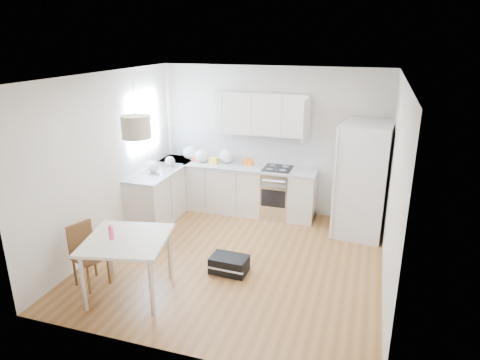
# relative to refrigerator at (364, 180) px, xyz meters

# --- Properties ---
(floor) EXTENTS (4.20, 4.20, 0.00)m
(floor) POSITION_rel_refrigerator_xyz_m (-1.71, -1.55, -0.94)
(floor) COLOR brown
(floor) RESTS_ON ground
(ceiling) EXTENTS (4.20, 4.20, 0.00)m
(ceiling) POSITION_rel_refrigerator_xyz_m (-1.71, -1.55, 1.76)
(ceiling) COLOR white
(ceiling) RESTS_ON wall_back
(wall_back) EXTENTS (4.20, 0.00, 4.20)m
(wall_back) POSITION_rel_refrigerator_xyz_m (-1.71, 0.55, 0.41)
(wall_back) COLOR silver
(wall_back) RESTS_ON floor
(wall_left) EXTENTS (0.00, 4.20, 4.20)m
(wall_left) POSITION_rel_refrigerator_xyz_m (-3.81, -1.55, 0.41)
(wall_left) COLOR silver
(wall_left) RESTS_ON floor
(wall_right) EXTENTS (0.00, 4.20, 4.20)m
(wall_right) POSITION_rel_refrigerator_xyz_m (0.39, -1.55, 0.41)
(wall_right) COLOR silver
(wall_right) RESTS_ON floor
(window_glassblock) EXTENTS (0.02, 1.00, 1.00)m
(window_glassblock) POSITION_rel_refrigerator_xyz_m (-3.80, -0.40, 0.81)
(window_glassblock) COLOR #BFE0F9
(window_glassblock) RESTS_ON wall_left
(cabinets_back) EXTENTS (3.00, 0.60, 0.88)m
(cabinets_back) POSITION_rel_refrigerator_xyz_m (-2.31, 0.25, -0.50)
(cabinets_back) COLOR beige
(cabinets_back) RESTS_ON floor
(cabinets_left) EXTENTS (0.60, 1.80, 0.88)m
(cabinets_left) POSITION_rel_refrigerator_xyz_m (-3.51, -0.35, -0.50)
(cabinets_left) COLOR beige
(cabinets_left) RESTS_ON floor
(counter_back) EXTENTS (3.02, 0.64, 0.04)m
(counter_back) POSITION_rel_refrigerator_xyz_m (-2.31, 0.25, -0.04)
(counter_back) COLOR #A3A5A7
(counter_back) RESTS_ON cabinets_back
(counter_left) EXTENTS (0.64, 1.82, 0.04)m
(counter_left) POSITION_rel_refrigerator_xyz_m (-3.51, -0.35, -0.04)
(counter_left) COLOR #A3A5A7
(counter_left) RESTS_ON cabinets_left
(backsplash_back) EXTENTS (3.00, 0.01, 0.58)m
(backsplash_back) POSITION_rel_refrigerator_xyz_m (-2.31, 0.54, 0.27)
(backsplash_back) COLOR white
(backsplash_back) RESTS_ON wall_back
(backsplash_left) EXTENTS (0.01, 1.80, 0.58)m
(backsplash_left) POSITION_rel_refrigerator_xyz_m (-3.81, -0.35, 0.27)
(backsplash_left) COLOR white
(backsplash_left) RESTS_ON wall_left
(upper_cabinets) EXTENTS (1.70, 0.32, 0.75)m
(upper_cabinets) POSITION_rel_refrigerator_xyz_m (-1.86, 0.39, 0.93)
(upper_cabinets) COLOR beige
(upper_cabinets) RESTS_ON wall_back
(range_oven) EXTENTS (0.50, 0.61, 0.88)m
(range_oven) POSITION_rel_refrigerator_xyz_m (-1.51, 0.25, -0.50)
(range_oven) COLOR silver
(range_oven) RESTS_ON floor
(sink) EXTENTS (0.50, 0.80, 0.16)m
(sink) POSITION_rel_refrigerator_xyz_m (-3.51, -0.40, -0.03)
(sink) COLOR silver
(sink) RESTS_ON counter_left
(refrigerator) EXTENTS (0.99, 1.03, 1.89)m
(refrigerator) POSITION_rel_refrigerator_xyz_m (0.00, 0.00, 0.00)
(refrigerator) COLOR white
(refrigerator) RESTS_ON floor
(dining_table) EXTENTS (1.19, 1.19, 0.79)m
(dining_table) POSITION_rel_refrigerator_xyz_m (-2.75, -2.80, -0.24)
(dining_table) COLOR beige
(dining_table) RESTS_ON floor
(dining_chair) EXTENTS (0.47, 0.47, 0.86)m
(dining_chair) POSITION_rel_refrigerator_xyz_m (-3.35, -2.79, -0.51)
(dining_chair) COLOR #502E18
(dining_chair) RESTS_ON floor
(drink_bottle) EXTENTS (0.07, 0.07, 0.22)m
(drink_bottle) POSITION_rel_refrigerator_xyz_m (-2.92, -2.87, -0.05)
(drink_bottle) COLOR #E64075
(drink_bottle) RESTS_ON dining_table
(gym_bag) EXTENTS (0.53, 0.36, 0.24)m
(gym_bag) POSITION_rel_refrigerator_xyz_m (-1.70, -1.92, -0.82)
(gym_bag) COLOR black
(gym_bag) RESTS_ON floor
(pendant_lamp) EXTENTS (0.35, 0.35, 0.27)m
(pendant_lamp) POSITION_rel_refrigerator_xyz_m (-2.60, -2.62, 1.24)
(pendant_lamp) COLOR #C0B494
(pendant_lamp) RESTS_ON ceiling
(grocery_bag_a) EXTENTS (0.29, 0.25, 0.26)m
(grocery_bag_a) POSITION_rel_refrigerator_xyz_m (-3.26, 0.32, 0.11)
(grocery_bag_a) COLOR silver
(grocery_bag_a) RESTS_ON counter_back
(grocery_bag_b) EXTENTS (0.28, 0.23, 0.25)m
(grocery_bag_b) POSITION_rel_refrigerator_xyz_m (-2.98, 0.22, 0.10)
(grocery_bag_b) COLOR silver
(grocery_bag_b) RESTS_ON counter_back
(grocery_bag_c) EXTENTS (0.29, 0.25, 0.26)m
(grocery_bag_c) POSITION_rel_refrigerator_xyz_m (-2.51, 0.32, 0.11)
(grocery_bag_c) COLOR silver
(grocery_bag_c) RESTS_ON counter_back
(grocery_bag_d) EXTENTS (0.19, 0.16, 0.17)m
(grocery_bag_d) POSITION_rel_refrigerator_xyz_m (-3.45, -0.16, 0.06)
(grocery_bag_d) COLOR silver
(grocery_bag_d) RESTS_ON counter_back
(grocery_bag_e) EXTENTS (0.23, 0.19, 0.20)m
(grocery_bag_e) POSITION_rel_refrigerator_xyz_m (-3.55, -0.60, 0.08)
(grocery_bag_e) COLOR silver
(grocery_bag_e) RESTS_ON counter_left
(snack_orange) EXTENTS (0.18, 0.11, 0.12)m
(snack_orange) POSITION_rel_refrigerator_xyz_m (-2.08, 0.30, 0.04)
(snack_orange) COLOR #D45612
(snack_orange) RESTS_ON counter_back
(snack_yellow) EXTENTS (0.18, 0.13, 0.11)m
(snack_yellow) POSITION_rel_refrigerator_xyz_m (-2.73, 0.22, 0.03)
(snack_yellow) COLOR yellow
(snack_yellow) RESTS_ON counter_back
(snack_red) EXTENTS (0.18, 0.13, 0.11)m
(snack_red) POSITION_rel_refrigerator_xyz_m (-3.15, 0.31, 0.03)
(snack_red) COLOR red
(snack_red) RESTS_ON counter_back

